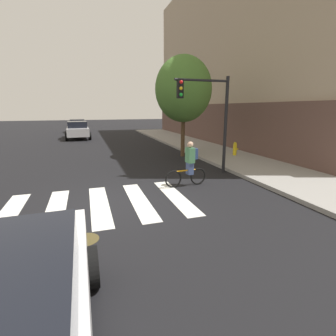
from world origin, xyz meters
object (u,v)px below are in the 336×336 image
manhole_cover (85,240)px  sedan_mid (78,130)px  street_tree_near (183,89)px  sedan_far (77,125)px  traffic_light_near (209,109)px  cyclist (189,164)px  fire_hydrant (235,149)px

manhole_cover → sedan_mid: size_ratio=0.13×
manhole_cover → street_tree_near: bearing=56.8°
sedan_far → traffic_light_near: bearing=-75.6°
street_tree_near → cyclist: bearing=-108.9°
manhole_cover → cyclist: size_ratio=0.37×
traffic_light_near → street_tree_near: size_ratio=0.72×
manhole_cover → fire_hydrant: size_ratio=0.82×
fire_hydrant → street_tree_near: bearing=153.4°
cyclist → traffic_light_near: (1.48, 1.43, 2.02)m
traffic_light_near → sedan_far: bearing=104.4°
sedan_mid → street_tree_near: (6.29, -11.78, 3.09)m
manhole_cover → sedan_mid: 20.65m
sedan_mid → traffic_light_near: 17.25m
traffic_light_near → street_tree_near: bearing=83.4°
traffic_light_near → street_tree_near: street_tree_near is taller
cyclist → street_tree_near: 6.85m
sedan_mid → fire_hydrant: bearing=-55.4°
manhole_cover → fire_hydrant: (8.56, 7.44, 0.53)m
sedan_far → traffic_light_near: 24.20m
cyclist → fire_hydrant: cyclist is taller
sedan_mid → traffic_light_near: size_ratio=1.15×
sedan_far → cyclist: bearing=-79.7°
manhole_cover → fire_hydrant: bearing=41.0°
fire_hydrant → manhole_cover: bearing=-139.0°
cyclist → traffic_light_near: bearing=44.1°
manhole_cover → sedan_far: bearing=91.4°
traffic_light_near → fire_hydrant: 4.99m
manhole_cover → traffic_light_near: 7.50m
fire_hydrant → cyclist: bearing=-137.4°
sedan_far → cyclist: size_ratio=2.69×
sedan_far → fire_hydrant: size_ratio=5.90×
sedan_mid → manhole_cover: bearing=-88.6°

